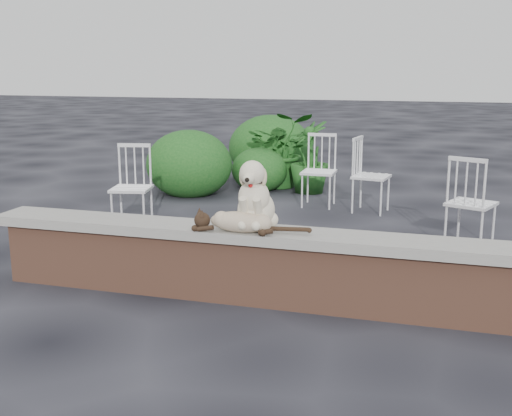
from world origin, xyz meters
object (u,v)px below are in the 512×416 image
(chair_a, at_px, (131,187))
(dog, at_px, (256,193))
(chair_e, at_px, (371,175))
(potted_plant_a, at_px, (282,150))
(potted_plant_b, at_px, (310,157))
(cat, at_px, (240,221))
(chair_b, at_px, (319,171))
(chair_c, at_px, (471,202))

(chair_a, bearing_deg, dog, -53.76)
(chair_e, distance_m, potted_plant_a, 1.99)
(potted_plant_b, bearing_deg, dog, -83.89)
(cat, bearing_deg, potted_plant_a, 98.58)
(cat, bearing_deg, chair_b, 89.67)
(dog, distance_m, potted_plant_b, 4.40)
(chair_b, distance_m, chair_e, 0.71)
(potted_plant_a, bearing_deg, chair_c, -45.22)
(cat, height_order, potted_plant_a, potted_plant_a)
(dog, xyz_separation_m, cat, (-0.08, -0.15, -0.19))
(chair_b, xyz_separation_m, chair_e, (0.70, -0.15, 0.00))
(chair_b, bearing_deg, chair_a, -136.54)
(chair_c, bearing_deg, chair_e, -27.22)
(dog, relative_size, potted_plant_a, 0.48)
(chair_e, height_order, chair_c, same)
(chair_b, bearing_deg, chair_e, -12.39)
(chair_c, bearing_deg, dog, 72.55)
(cat, relative_size, potted_plant_b, 1.02)
(chair_c, relative_size, potted_plant_a, 0.82)
(dog, bearing_deg, chair_b, 91.04)
(cat, relative_size, chair_e, 1.12)
(cat, bearing_deg, chair_c, 49.44)
(potted_plant_a, distance_m, potted_plant_b, 0.58)
(dog, height_order, chair_b, dog)
(chair_a, relative_size, potted_plant_a, 0.82)
(cat, xyz_separation_m, potted_plant_a, (-0.88, 4.81, -0.10))
(potted_plant_b, bearing_deg, chair_e, -45.78)
(chair_c, xyz_separation_m, potted_plant_a, (-2.62, 2.64, 0.10))
(chair_e, bearing_deg, dog, -179.55)
(cat, bearing_deg, chair_e, 78.40)
(dog, relative_size, cat, 0.52)
(dog, height_order, potted_plant_b, dog)
(chair_e, distance_m, potted_plant_b, 1.43)
(dog, height_order, chair_a, dog)
(chair_e, bearing_deg, cat, 179.55)
(cat, distance_m, chair_e, 3.55)
(potted_plant_b, bearing_deg, potted_plant_a, 148.61)
(chair_a, height_order, potted_plant_b, potted_plant_b)
(chair_b, distance_m, chair_a, 2.50)
(chair_a, xyz_separation_m, potted_plant_a, (1.03, 2.88, 0.10))
(chair_e, bearing_deg, potted_plant_b, 53.61)
(chair_b, relative_size, potted_plant_b, 0.90)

